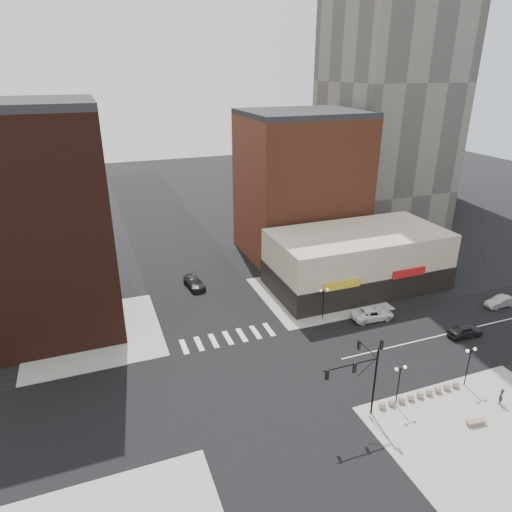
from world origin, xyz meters
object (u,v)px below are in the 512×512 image
dark_sedan_east (465,331)px  dark_sedan_north (194,283)px  stone_bench (476,422)px  traffic_signal (364,368)px  street_lamp_se_a (400,376)px  white_suv (372,314)px  pedestrian (501,396)px  street_lamp_ne (324,296)px  silver_sedan (500,302)px  street_lamp_se_b (470,357)px

dark_sedan_east → dark_sedan_north: (-26.25, 23.36, 0.00)m
stone_bench → dark_sedan_east: bearing=57.4°
traffic_signal → street_lamp_se_a: bearing=-2.6°
white_suv → pedestrian: 17.44m
street_lamp_ne → pedestrian: bearing=-67.4°
traffic_signal → stone_bench: traffic_signal is taller
street_lamp_ne → pedestrian: size_ratio=2.58×
street_lamp_ne → white_suv: 6.68m
traffic_signal → silver_sedan: traffic_signal is taller
street_lamp_se_a → dark_sedan_north: 32.58m
dark_sedan_north → traffic_signal: bearing=-82.7°
street_lamp_se_b → pedestrian: bearing=-72.8°
stone_bench → street_lamp_se_a: bearing=144.5°
dark_sedan_east → pedestrian: pedestrian is taller
silver_sedan → pedestrian: pedestrian is taller
street_lamp_ne → silver_sedan: 23.89m
white_suv → stone_bench: bearing=178.2°
traffic_signal → street_lamp_se_b: (11.76, -0.17, -1.67)m
street_lamp_se_a → dark_sedan_north: size_ratio=0.84×
dark_sedan_east → stone_bench: 15.08m
white_suv → dark_sedan_north: 24.64m
stone_bench → silver_sedan: bearing=46.3°
street_lamp_se_a → stone_bench: size_ratio=2.28×
traffic_signal → stone_bench: size_ratio=4.27×
dark_sedan_north → pedestrian: 39.43m
dark_sedan_north → street_lamp_se_a: bearing=-76.3°
white_suv → silver_sedan: bearing=-96.0°
street_lamp_ne → silver_sedan: size_ratio=1.01×
white_suv → stone_bench: size_ratio=2.89×
stone_bench → street_lamp_ne: bearing=108.2°
street_lamp_se_b → stone_bench: street_lamp_se_b is taller
pedestrian → street_lamp_se_a: bearing=-56.8°
street_lamp_se_b → white_suv: street_lamp_se_b is taller
street_lamp_ne → silver_sedan: bearing=-12.3°
white_suv → silver_sedan: (17.36, -3.09, -0.05)m
traffic_signal → pedestrian: (12.78, -3.44, -4.04)m
street_lamp_se_a → street_lamp_ne: same height
traffic_signal → street_lamp_se_b: 11.88m
silver_sedan → stone_bench: size_ratio=2.26×
silver_sedan → street_lamp_se_b: bearing=-57.2°
white_suv → silver_sedan: 17.63m
street_lamp_se_b → traffic_signal: bearing=179.2°
street_lamp_se_b → dark_sedan_north: 36.21m
traffic_signal → street_lamp_se_a: traffic_signal is taller
street_lamp_se_b → white_suv: (-1.15, 14.03, -2.56)m
traffic_signal → silver_sedan: bearing=21.1°
silver_sedan → traffic_signal: bearing=-70.1°
dark_sedan_east → stone_bench: dark_sedan_east is taller
street_lamp_se_b → stone_bench: (-3.07, -4.58, -2.95)m
street_lamp_ne → street_lamp_se_a: bearing=-93.6°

